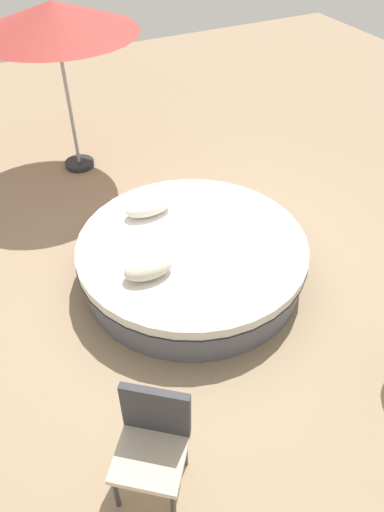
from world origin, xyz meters
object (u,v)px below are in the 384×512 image
(round_bed, at_px, (192,259))
(throw_pillow_1, at_px, (148,268))
(throw_pillow_0, at_px, (148,207))
(patio_chair, at_px, (153,437))
(patio_umbrella, at_px, (54,18))

(round_bed, bearing_deg, throw_pillow_1, -156.93)
(throw_pillow_0, distance_m, patio_chair, 2.84)
(throw_pillow_0, xyz_separation_m, patio_umbrella, (-0.24, 2.27, 1.52))
(round_bed, bearing_deg, patio_umbrella, 98.81)
(round_bed, xyz_separation_m, patio_umbrella, (-0.46, 2.97, 1.87))
(patio_chair, bearing_deg, patio_umbrella, -61.48)
(round_bed, height_order, patio_umbrella, patio_umbrella)
(throw_pillow_0, relative_size, patio_umbrella, 0.24)
(patio_umbrella, bearing_deg, throw_pillow_0, -84.04)
(patio_chair, xyz_separation_m, patio_umbrella, (0.83, 4.90, 1.57))
(patio_chair, distance_m, patio_umbrella, 5.21)
(throw_pillow_0, relative_size, patio_chair, 0.57)
(round_bed, xyz_separation_m, throw_pillow_1, (-0.62, -0.27, 0.35))
(patio_umbrella, bearing_deg, throw_pillow_1, -92.90)
(round_bed, distance_m, patio_chair, 2.34)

